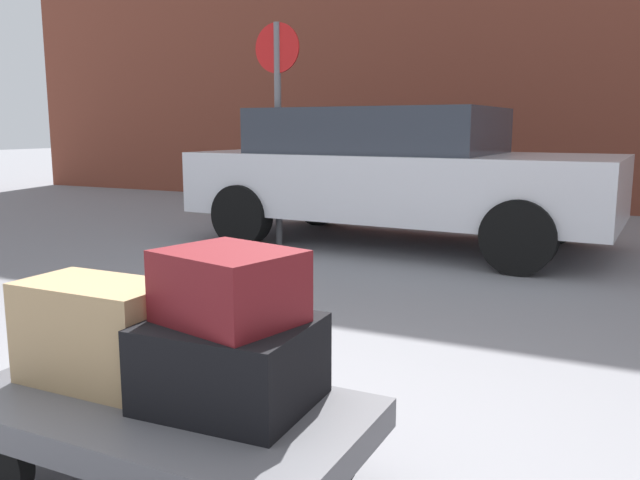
{
  "coord_description": "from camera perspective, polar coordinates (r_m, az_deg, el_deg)",
  "views": [
    {
      "loc": [
        1.38,
        -1.6,
        1.23
      ],
      "look_at": [
        0.0,
        1.2,
        0.69
      ],
      "focal_mm": 36.87,
      "sensor_mm": 36.0,
      "label": 1
    }
  ],
  "objects": [
    {
      "name": "duffel_bag_maroon_topmost_pile",
      "position": [
        2.1,
        -7.88,
        -3.99
      ],
      "size": [
        0.48,
        0.43,
        0.23
      ],
      "primitive_type": "cube",
      "rotation": [
        0.0,
        0.0,
        -0.24
      ],
      "color": "maroon",
      "rests_on": "suitcase_black_center"
    },
    {
      "name": "duffel_bag_tan_rear_right",
      "position": [
        2.45,
        -18.7,
        -7.57
      ],
      "size": [
        0.54,
        0.31,
        0.36
      ],
      "primitive_type": "cube",
      "rotation": [
        0.0,
        0.0,
        0.01
      ],
      "color": "#9E7F56",
      "rests_on": "luggage_cart"
    },
    {
      "name": "no_parking_sign",
      "position": [
        6.87,
        -3.68,
        11.26
      ],
      "size": [
        0.5,
        0.07,
        2.27
      ],
      "color": "slate",
      "rests_on": "ground_plane"
    },
    {
      "name": "parked_car",
      "position": [
        6.95,
        6.49,
        5.86
      ],
      "size": [
        4.37,
        2.07,
        1.42
      ],
      "color": "silver",
      "rests_on": "ground_plane"
    },
    {
      "name": "luggage_cart",
      "position": [
        2.32,
        -13.67,
        -14.9
      ],
      "size": [
        1.4,
        0.71,
        0.34
      ],
      "color": "#4C4C51",
      "rests_on": "ground_plane"
    },
    {
      "name": "suitcase_black_center",
      "position": [
        2.18,
        -7.72,
        -10.5
      ],
      "size": [
        0.53,
        0.47,
        0.28
      ],
      "primitive_type": "cube",
      "rotation": [
        0.0,
        0.0,
        0.04
      ],
      "color": "black",
      "rests_on": "luggage_cart"
    }
  ]
}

